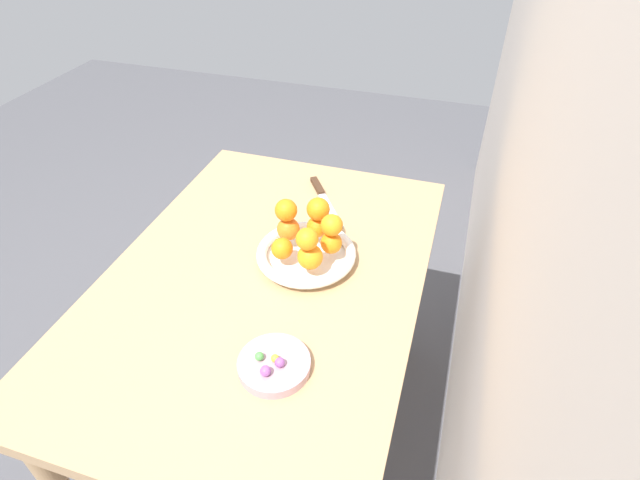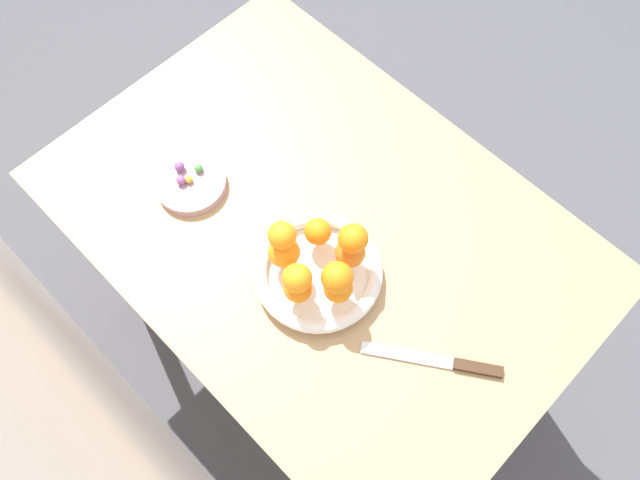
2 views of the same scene
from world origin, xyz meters
The scene contains 18 objects.
ground_plane centered at (0.00, 0.00, 0.00)m, with size 6.00×6.00×0.00m, color #4C4C51.
dining_table centered at (0.00, 0.00, 0.65)m, with size 1.10×0.76×0.74m.
fruit_bowl centered at (-0.08, 0.08, 0.76)m, with size 0.25×0.25×0.04m.
candy_dish centered at (0.25, 0.13, 0.75)m, with size 0.15×0.15×0.02m, color #B28C99.
orange_0 centered at (-0.11, 0.03, 0.81)m, with size 0.06×0.06×0.06m, color orange.
orange_1 centered at (-0.03, 0.04, 0.81)m, with size 0.05×0.05×0.05m, color orange.
orange_2 centered at (-0.02, 0.11, 0.81)m, with size 0.06×0.06×0.06m, color orange.
orange_3 centered at (-0.09, 0.15, 0.81)m, with size 0.05×0.05×0.05m, color orange.
orange_4 centered at (-0.14, 0.09, 0.81)m, with size 0.05×0.05×0.05m, color orange.
orange_5 centered at (-0.09, 0.15, 0.86)m, with size 0.05×0.05×0.05m, color orange.
orange_6 centered at (-0.14, 0.10, 0.86)m, with size 0.06×0.06×0.06m, color orange.
orange_7 centered at (-0.01, 0.11, 0.87)m, with size 0.05×0.05×0.05m, color orange.
orange_8 centered at (-0.11, 0.02, 0.87)m, with size 0.06×0.06×0.06m, color orange.
candy_ball_0 centered at (0.26, 0.14, 0.77)m, with size 0.02×0.02×0.02m, color #8C4C99.
candy_ball_1 centered at (0.25, 0.13, 0.77)m, with size 0.02×0.02×0.02m, color gold.
candy_ball_2 centered at (0.29, 0.12, 0.77)m, with size 0.02×0.02×0.02m, color #8C4C99.
candy_ball_3 centered at (0.26, 0.10, 0.77)m, with size 0.02×0.02×0.02m, color #4C9947.
knife centered at (-0.36, 0.04, 0.75)m, with size 0.23×0.16×0.01m.
Camera 2 is at (-0.40, 0.40, 1.87)m, focal length 35.00 mm.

